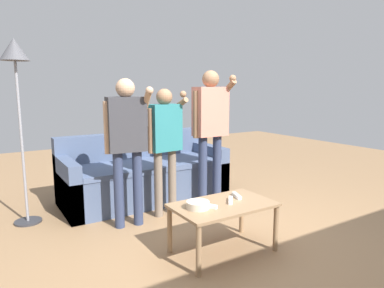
{
  "coord_description": "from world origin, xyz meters",
  "views": [
    {
      "loc": [
        -1.9,
        -2.51,
        1.44
      ],
      "look_at": [
        -0.15,
        0.3,
        0.89
      ],
      "focal_mm": 32.18,
      "sensor_mm": 36.0,
      "label": 1
    }
  ],
  "objects": [
    {
      "name": "game_remote_wand_near",
      "position": [
        0.05,
        -0.15,
        0.45
      ],
      "size": [
        0.08,
        0.16,
        0.03
      ],
      "color": "white",
      "rests_on": "coffee_table"
    },
    {
      "name": "player_left",
      "position": [
        -0.65,
        0.75,
        0.96
      ],
      "size": [
        0.45,
        0.37,
        1.53
      ],
      "color": "#2D3856",
      "rests_on": "ground"
    },
    {
      "name": "coffee_table",
      "position": [
        -0.16,
        -0.23,
        0.38
      ],
      "size": [
        0.88,
        0.54,
        0.44
      ],
      "color": "#997551",
      "rests_on": "ground"
    },
    {
      "name": "ground_plane",
      "position": [
        0.0,
        0.0,
        0.0
      ],
      "size": [
        12.0,
        12.0,
        0.0
      ],
      "primitive_type": "plane",
      "color": "#93704C"
    },
    {
      "name": "game_remote_nunchuk",
      "position": [
        -0.42,
        -0.17,
        0.46
      ],
      "size": [
        0.06,
        0.09,
        0.05
      ],
      "color": "white",
      "rests_on": "coffee_table"
    },
    {
      "name": "game_remote_wand_spare",
      "position": [
        -0.08,
        -0.23,
        0.45
      ],
      "size": [
        0.13,
        0.15,
        0.03
      ],
      "color": "white",
      "rests_on": "coffee_table"
    },
    {
      "name": "couch",
      "position": [
        -0.14,
        1.49,
        0.3
      ],
      "size": [
        2.07,
        0.89,
        0.84
      ],
      "color": "#475675",
      "rests_on": "ground"
    },
    {
      "name": "player_right",
      "position": [
        0.48,
        0.89,
        1.03
      ],
      "size": [
        0.48,
        0.32,
        1.64
      ],
      "color": "#2D3856",
      "rests_on": "ground"
    },
    {
      "name": "game_remote_wand_far",
      "position": [
        -0.33,
        -0.24,
        0.45
      ],
      "size": [
        0.11,
        0.16,
        0.03
      ],
      "color": "white",
      "rests_on": "coffee_table"
    },
    {
      "name": "floor_lamp",
      "position": [
        -1.54,
        1.41,
        1.61
      ],
      "size": [
        0.28,
        0.28,
        1.92
      ],
      "color": "#2D2D33",
      "rests_on": "ground"
    },
    {
      "name": "snack_bowl",
      "position": [
        -0.41,
        -0.21,
        0.47
      ],
      "size": [
        0.2,
        0.2,
        0.06
      ],
      "primitive_type": "cylinder",
      "color": "beige",
      "rests_on": "coffee_table"
    },
    {
      "name": "player_center",
      "position": [
        -0.17,
        0.83,
        0.9
      ],
      "size": [
        0.43,
        0.27,
        1.42
      ],
      "color": "#756656",
      "rests_on": "ground"
    }
  ]
}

